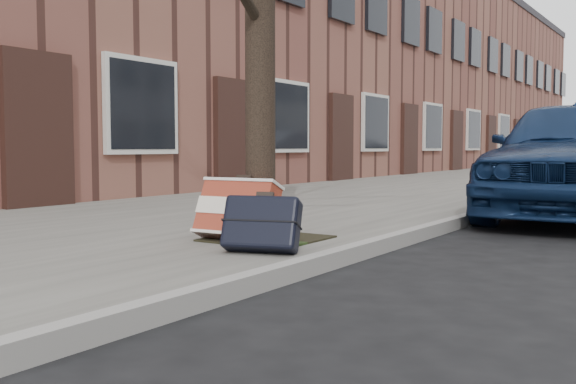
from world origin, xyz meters
The scene contains 7 objects.
ground centered at (0.00, 0.00, 0.00)m, with size 120.00×120.00×0.00m, color black.
near_sidewalk centered at (-3.70, 15.00, 0.06)m, with size 5.00×70.00×0.12m, color gray.
house_near centered at (-9.60, 16.00, 3.50)m, with size 6.80×40.00×7.00m, color brown.
dirt_patch centered at (-2.00, 1.20, 0.13)m, with size 0.85×0.85×0.01m, color black.
suitcase_red centered at (-2.13, 0.98, 0.37)m, with size 0.65×0.18×0.47m, color maroon.
suitcase_navy centered at (-1.64, 0.63, 0.34)m, with size 0.55×0.18×0.39m, color black.
car_near_front centered at (-0.36, 5.47, 0.76)m, with size 1.79×4.46×1.52m, color #0F2347.
Camera 1 is at (1.04, -3.08, 0.88)m, focal length 40.00 mm.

